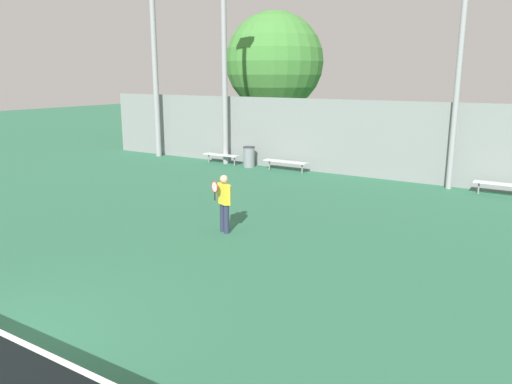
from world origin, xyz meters
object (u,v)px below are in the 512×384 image
light_pole_far_right (224,51)px  tree_green_broad (274,62)px  light_pole_center_back (153,22)px  trash_bin (249,157)px  tennis_player (224,200)px  bench_courtside_near (285,162)px  bench_courtside_far (501,185)px  bench_adjacent_court (221,155)px

light_pole_far_right → tree_green_broad: 6.12m
light_pole_center_back → trash_bin: 8.33m
tennis_player → bench_courtside_near: (-2.85, 8.36, -0.46)m
tennis_player → light_pole_center_back: bearing=163.7°
light_pole_far_right → light_pole_center_back: 4.52m
bench_courtside_far → trash_bin: (-10.38, 0.07, 0.05)m
trash_bin → bench_adjacent_court: bearing=-177.4°
bench_courtside_far → tree_green_broad: (-12.74, 6.23, 4.37)m
bench_courtside_far → light_pole_center_back: light_pole_center_back is taller
tennis_player → bench_courtside_near: tennis_player is taller
bench_courtside_far → bench_adjacent_court: size_ratio=0.95×
bench_courtside_near → trash_bin: bearing=178.0°
trash_bin → tree_green_broad: 7.88m
trash_bin → tree_green_broad: bearing=110.9°
bench_courtside_near → tree_green_broad: size_ratio=0.27×
bench_courtside_near → trash_bin: (-1.93, 0.07, 0.05)m
tennis_player → light_pole_center_back: size_ratio=0.13×
bench_courtside_near → tree_green_broad: tree_green_broad is taller
bench_courtside_far → trash_bin: 10.38m
bench_courtside_near → tennis_player: bearing=-71.2°
bench_courtside_near → light_pole_center_back: bearing=178.4°
bench_courtside_far → bench_adjacent_court: (-11.88, 0.00, 0.00)m
tennis_player → bench_adjacent_court: bearing=150.0°
light_pole_center_back → trash_bin: size_ratio=12.59×
light_pole_center_back → tree_green_broad: light_pole_center_back is taller
light_pole_far_right → light_pole_center_back: (-4.28, 0.02, 1.45)m
light_pole_far_right → light_pole_center_back: light_pole_center_back is taller
light_pole_center_back → trash_bin: (5.67, -0.15, -6.10)m
light_pole_far_right → tree_green_broad: bearing=99.0°
bench_courtside_near → trash_bin: trash_bin is taller
bench_courtside_far → light_pole_center_back: (-16.06, 0.22, 6.16)m
light_pole_center_back → bench_adjacent_court: bearing=-3.0°
tennis_player → bench_courtside_far: (5.60, 8.36, -0.46)m
light_pole_far_right → tennis_player: bearing=-54.2°
tennis_player → light_pole_far_right: size_ratio=0.18×
tennis_player → bench_adjacent_court: tennis_player is taller
bench_courtside_far → tennis_player: bearing=-123.8°
light_pole_far_right → bench_adjacent_court: bearing=-118.9°
light_pole_far_right → trash_bin: size_ratio=9.19×
bench_adjacent_court → bench_courtside_near: bearing=0.0°
trash_bin → tree_green_broad: (-2.35, 6.16, 4.31)m
trash_bin → bench_courtside_far: bearing=-0.4°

